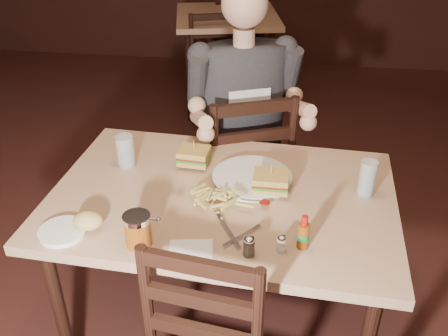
# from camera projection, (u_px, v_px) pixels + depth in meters

# --- Properties ---
(room_shell) EXTENTS (7.00, 7.00, 7.00)m
(room_shell) POSITION_uv_depth(u_px,v_px,m) (163.00, 11.00, 1.59)
(room_shell) COLOR black
(room_shell) RESTS_ON ground
(main_table) EXTENTS (1.29, 0.90, 0.77)m
(main_table) POSITION_uv_depth(u_px,v_px,m) (222.00, 211.00, 1.86)
(main_table) COLOR tan
(main_table) RESTS_ON ground
(bg_table) EXTENTS (0.95, 0.95, 0.77)m
(bg_table) POSITION_uv_depth(u_px,v_px,m) (227.00, 25.00, 4.02)
(bg_table) COLOR tan
(bg_table) RESTS_ON ground
(chair_far) EXTENTS (0.59, 0.61, 0.95)m
(chair_far) POSITION_uv_depth(u_px,v_px,m) (241.00, 173.00, 2.50)
(chair_far) COLOR black
(chair_far) RESTS_ON ground
(bg_chair_far) EXTENTS (0.57, 0.60, 0.99)m
(bg_chair_far) POSITION_uv_depth(u_px,v_px,m) (235.00, 29.00, 4.58)
(bg_chair_far) COLOR black
(bg_chair_far) RESTS_ON ground
(bg_chair_near) EXTENTS (0.51, 0.54, 0.87)m
(bg_chair_near) POSITION_uv_depth(u_px,v_px,m) (217.00, 79.00, 3.68)
(bg_chair_near) COLOR black
(bg_chair_near) RESTS_ON ground
(diner) EXTENTS (0.64, 0.58, 0.91)m
(diner) POSITION_uv_depth(u_px,v_px,m) (245.00, 88.00, 2.21)
(diner) COLOR #2E2F33
(diner) RESTS_ON chair_far
(dinner_plate) EXTENTS (0.31, 0.31, 0.02)m
(dinner_plate) POSITION_uv_depth(u_px,v_px,m) (252.00, 179.00, 1.89)
(dinner_plate) COLOR white
(dinner_plate) RESTS_ON main_table
(sandwich_left) EXTENTS (0.13, 0.11, 0.10)m
(sandwich_left) POSITION_uv_depth(u_px,v_px,m) (194.00, 151.00, 1.95)
(sandwich_left) COLOR tan
(sandwich_left) RESTS_ON dinner_plate
(sandwich_right) EXTENTS (0.13, 0.10, 0.11)m
(sandwich_right) POSITION_uv_depth(u_px,v_px,m) (271.00, 176.00, 1.80)
(sandwich_right) COLOR tan
(sandwich_right) RESTS_ON dinner_plate
(fries_pile) EXTENTS (0.25, 0.18, 0.04)m
(fries_pile) POSITION_uv_depth(u_px,v_px,m) (222.00, 197.00, 1.75)
(fries_pile) COLOR #DFCE67
(fries_pile) RESTS_ON dinner_plate
(ketchup_dollop) EXTENTS (0.04, 0.04, 0.01)m
(ketchup_dollop) POSITION_uv_depth(u_px,v_px,m) (265.00, 202.00, 1.74)
(ketchup_dollop) COLOR maroon
(ketchup_dollop) RESTS_ON dinner_plate
(glass_left) EXTENTS (0.07, 0.07, 0.13)m
(glass_left) POSITION_uv_depth(u_px,v_px,m) (125.00, 151.00, 1.96)
(glass_left) COLOR silver
(glass_left) RESTS_ON main_table
(glass_right) EXTENTS (0.06, 0.06, 0.14)m
(glass_right) POSITION_uv_depth(u_px,v_px,m) (367.00, 178.00, 1.78)
(glass_right) COLOR silver
(glass_right) RESTS_ON main_table
(hot_sauce) EXTENTS (0.04, 0.04, 0.12)m
(hot_sauce) POSITION_uv_depth(u_px,v_px,m) (304.00, 232.00, 1.54)
(hot_sauce) COLOR brown
(hot_sauce) RESTS_ON main_table
(salt_shaker) EXTENTS (0.03, 0.03, 0.06)m
(salt_shaker) POSITION_uv_depth(u_px,v_px,m) (282.00, 244.00, 1.54)
(salt_shaker) COLOR white
(salt_shaker) RESTS_ON main_table
(pepper_shaker) EXTENTS (0.04, 0.04, 0.07)m
(pepper_shaker) POSITION_uv_depth(u_px,v_px,m) (249.00, 246.00, 1.52)
(pepper_shaker) COLOR #38332D
(pepper_shaker) RESTS_ON main_table
(syrup_dispenser) EXTENTS (0.09, 0.09, 0.11)m
(syrup_dispenser) POSITION_uv_depth(u_px,v_px,m) (138.00, 230.00, 1.55)
(syrup_dispenser) COLOR brown
(syrup_dispenser) RESTS_ON main_table
(napkin) EXTENTS (0.16, 0.15, 0.00)m
(napkin) POSITION_uv_depth(u_px,v_px,m) (191.00, 253.00, 1.55)
(napkin) COLOR white
(napkin) RESTS_ON main_table
(knife) EXTENTS (0.12, 0.21, 0.01)m
(knife) POSITION_uv_depth(u_px,v_px,m) (226.00, 227.00, 1.65)
(knife) COLOR silver
(knife) RESTS_ON napkin
(fork) EXTENTS (0.11, 0.13, 0.00)m
(fork) POSITION_uv_depth(u_px,v_px,m) (242.00, 236.00, 1.61)
(fork) COLOR silver
(fork) RESTS_ON napkin
(side_plate) EXTENTS (0.16, 0.16, 0.01)m
(side_plate) POSITION_uv_depth(u_px,v_px,m) (63.00, 232.00, 1.62)
(side_plate) COLOR white
(side_plate) RESTS_ON main_table
(bread_roll) EXTENTS (0.10, 0.09, 0.06)m
(bread_roll) POSITION_uv_depth(u_px,v_px,m) (88.00, 220.00, 1.62)
(bread_roll) COLOR tan
(bread_roll) RESTS_ON side_plate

